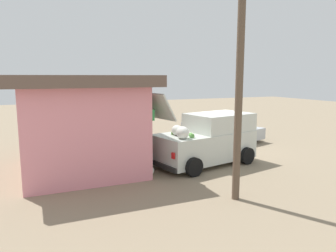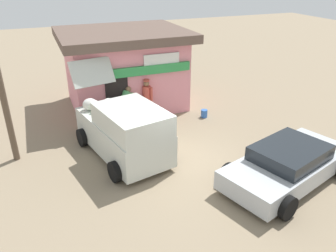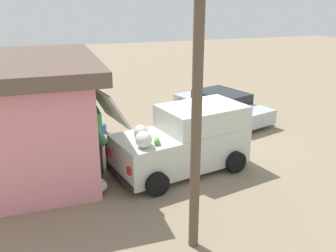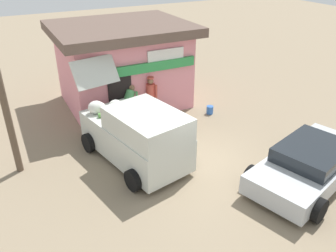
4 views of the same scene
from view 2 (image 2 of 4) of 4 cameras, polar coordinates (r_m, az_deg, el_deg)
name	(u,v)px [view 2 (image 2 of 4)]	position (r m, az deg, el deg)	size (l,w,h in m)	color
ground_plane	(183,164)	(11.01, 2.58, -6.52)	(60.00, 60.00, 0.00)	gray
storefront_bar	(124,68)	(15.31, -7.41, 9.83)	(5.46, 4.56, 3.37)	pink
delivery_van	(124,130)	(11.14, -7.49, -0.74)	(2.76, 4.67, 2.79)	silver
parked_sedan	(288,164)	(10.58, 19.74, -6.07)	(4.71, 3.16, 1.16)	#B2B7BC
vendor_standing	(147,97)	(13.77, -3.63, 4.94)	(0.47, 0.48, 1.74)	#726047
customer_bending	(125,103)	(13.46, -7.34, 3.91)	(0.71, 0.68, 1.53)	#4C4C51
unloaded_banana_pile	(93,121)	(13.84, -12.61, 0.81)	(0.76, 0.91, 0.41)	silver
paint_bucket	(204,113)	(14.35, 6.16, 2.13)	(0.27, 0.27, 0.33)	blue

